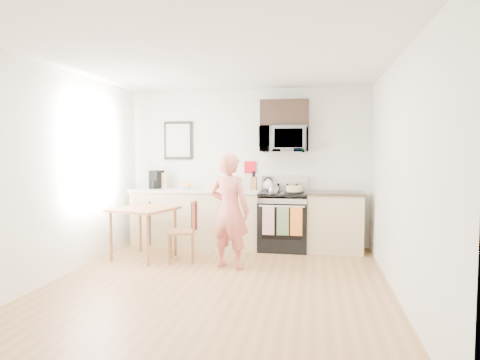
% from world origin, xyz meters
% --- Properties ---
extents(floor, '(4.60, 4.60, 0.00)m').
position_xyz_m(floor, '(0.00, 0.00, 0.00)').
color(floor, olive).
rests_on(floor, ground).
extents(back_wall, '(4.00, 0.04, 2.60)m').
position_xyz_m(back_wall, '(0.00, 2.30, 1.30)').
color(back_wall, white).
rests_on(back_wall, floor).
extents(front_wall, '(4.00, 0.04, 2.60)m').
position_xyz_m(front_wall, '(0.00, -2.30, 1.30)').
color(front_wall, white).
rests_on(front_wall, floor).
extents(left_wall, '(0.04, 4.60, 2.60)m').
position_xyz_m(left_wall, '(-2.00, 0.00, 1.30)').
color(left_wall, white).
rests_on(left_wall, floor).
extents(right_wall, '(0.04, 4.60, 2.60)m').
position_xyz_m(right_wall, '(2.00, 0.00, 1.30)').
color(right_wall, white).
rests_on(right_wall, floor).
extents(ceiling, '(4.00, 4.60, 0.04)m').
position_xyz_m(ceiling, '(0.00, 0.00, 2.60)').
color(ceiling, white).
rests_on(ceiling, back_wall).
extents(window, '(0.06, 1.40, 1.50)m').
position_xyz_m(window, '(-1.96, 0.80, 1.55)').
color(window, silver).
rests_on(window, left_wall).
extents(cabinet_left, '(2.10, 0.60, 0.90)m').
position_xyz_m(cabinet_left, '(-0.80, 2.00, 0.45)').
color(cabinet_left, tan).
rests_on(cabinet_left, floor).
extents(countertop_left, '(2.14, 0.64, 0.04)m').
position_xyz_m(countertop_left, '(-0.80, 2.00, 0.92)').
color(countertop_left, beige).
rests_on(countertop_left, cabinet_left).
extents(cabinet_right, '(0.84, 0.60, 0.90)m').
position_xyz_m(cabinet_right, '(1.43, 2.00, 0.45)').
color(cabinet_right, tan).
rests_on(cabinet_right, floor).
extents(countertop_right, '(0.88, 0.64, 0.04)m').
position_xyz_m(countertop_right, '(1.43, 2.00, 0.92)').
color(countertop_right, black).
rests_on(countertop_right, cabinet_right).
extents(range, '(0.76, 0.70, 1.16)m').
position_xyz_m(range, '(0.63, 1.98, 0.44)').
color(range, black).
rests_on(range, floor).
extents(microwave, '(0.76, 0.51, 0.42)m').
position_xyz_m(microwave, '(0.63, 2.08, 1.76)').
color(microwave, '#ABACB0').
rests_on(microwave, back_wall).
extents(upper_cabinet, '(0.76, 0.35, 0.40)m').
position_xyz_m(upper_cabinet, '(0.63, 2.12, 2.18)').
color(upper_cabinet, black).
rests_on(upper_cabinet, back_wall).
extents(wall_art, '(0.50, 0.04, 0.65)m').
position_xyz_m(wall_art, '(-1.20, 2.28, 1.75)').
color(wall_art, black).
rests_on(wall_art, back_wall).
extents(wall_trivet, '(0.20, 0.02, 0.20)m').
position_xyz_m(wall_trivet, '(0.05, 2.28, 1.30)').
color(wall_trivet, '#B70F1B').
rests_on(wall_trivet, back_wall).
extents(person, '(0.65, 0.52, 1.55)m').
position_xyz_m(person, '(-0.00, 0.78, 0.77)').
color(person, '#C34235').
rests_on(person, floor).
extents(dining_table, '(0.85, 0.85, 0.75)m').
position_xyz_m(dining_table, '(-1.34, 1.07, 0.66)').
color(dining_table, brown).
rests_on(dining_table, floor).
extents(chair, '(0.49, 0.46, 0.88)m').
position_xyz_m(chair, '(-0.62, 1.00, 0.57)').
color(chair, brown).
rests_on(chair, floor).
extents(knife_block, '(0.10, 0.14, 0.21)m').
position_xyz_m(knife_block, '(0.14, 2.10, 1.04)').
color(knife_block, brown).
rests_on(knife_block, countertop_left).
extents(utensil_crock, '(0.12, 0.12, 0.37)m').
position_xyz_m(utensil_crock, '(-0.26, 2.13, 1.09)').
color(utensil_crock, '#B70F1B').
rests_on(utensil_crock, countertop_left).
extents(fruit_bowl, '(0.25, 0.25, 0.11)m').
position_xyz_m(fruit_bowl, '(-1.00, 2.04, 0.98)').
color(fruit_bowl, white).
rests_on(fruit_bowl, countertop_left).
extents(milk_carton, '(0.12, 0.12, 0.26)m').
position_xyz_m(milk_carton, '(-1.41, 2.12, 1.07)').
color(milk_carton, tan).
rests_on(milk_carton, countertop_left).
extents(coffee_maker, '(0.22, 0.27, 0.30)m').
position_xyz_m(coffee_maker, '(-1.52, 2.05, 1.08)').
color(coffee_maker, black).
rests_on(coffee_maker, countertop_left).
extents(bread_bag, '(0.32, 0.19, 0.11)m').
position_xyz_m(bread_bag, '(-0.44, 1.80, 1.00)').
color(bread_bag, tan).
rests_on(bread_bag, countertop_left).
extents(cake, '(0.31, 0.31, 0.10)m').
position_xyz_m(cake, '(0.80, 1.89, 0.97)').
color(cake, black).
rests_on(cake, range).
extents(kettle, '(0.17, 0.17, 0.22)m').
position_xyz_m(kettle, '(0.37, 2.15, 1.02)').
color(kettle, white).
rests_on(kettle, range).
extents(pot, '(0.18, 0.30, 0.09)m').
position_xyz_m(pot, '(0.49, 1.87, 0.97)').
color(pot, '#ABACB0').
rests_on(pot, range).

